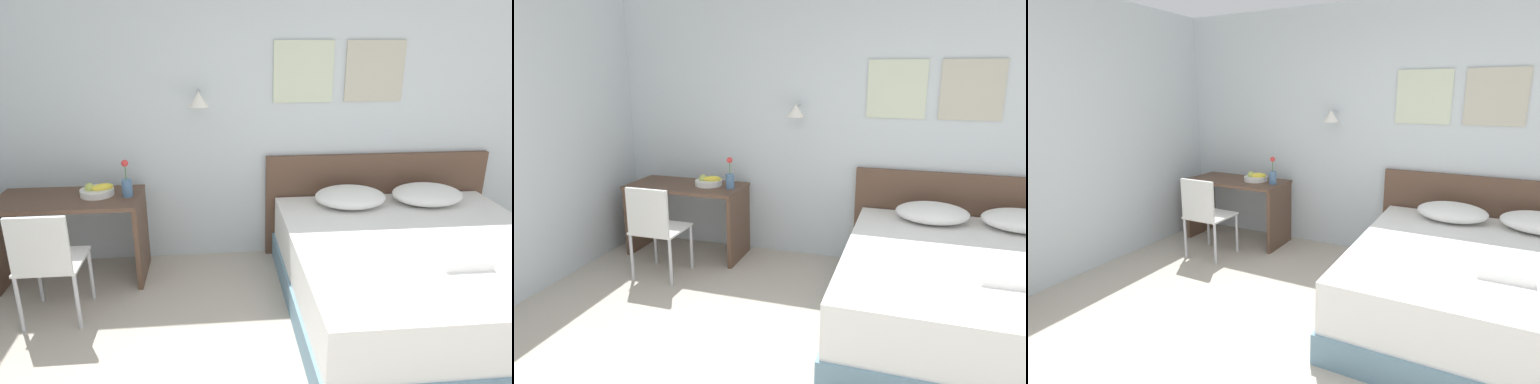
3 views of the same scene
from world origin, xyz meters
The scene contains 10 objects.
wall_back centered at (0.01, 2.68, 1.33)m, with size 5.74×0.31×2.65m.
bed centered at (1.08, 1.56, 0.29)m, with size 1.98×2.05×0.58m.
headboard centered at (1.08, 2.62, 0.48)m, with size 2.10×0.06×0.96m.
pillow_left centered at (0.73, 2.30, 0.67)m, with size 0.62×0.48×0.17m.
pillow_right centered at (1.43, 2.30, 0.67)m, with size 0.62×0.48×0.17m.
folded_towel_near_foot centered at (1.15, 1.25, 0.61)m, with size 0.32×0.35×0.06m.
desk centered at (-1.65, 2.30, 0.52)m, with size 1.17×0.57×0.74m.
desk_chair centered at (-1.63, 1.65, 0.52)m, with size 0.44×0.44×0.88m.
fruit_bowl centered at (-1.41, 2.34, 0.78)m, with size 0.28×0.27×0.11m.
flower_vase centered at (-1.16, 2.29, 0.84)m, with size 0.09×0.09×0.31m.
Camera 3 is at (0.99, -1.56, 1.71)m, focal length 28.00 mm.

